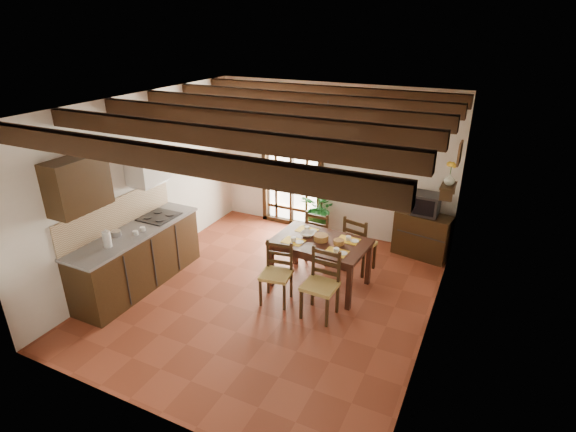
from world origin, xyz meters
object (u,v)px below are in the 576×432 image
Objects in this scene: crt_tv at (426,204)px; pendant_lamp at (326,153)px; chair_far_right at (358,253)px; sideboard at (422,235)px; potted_plant at (320,209)px; chair_far_left at (320,244)px; kitchen_counter at (138,257)px; chair_near_right at (320,296)px; dining_table at (321,247)px; chair_near_left at (276,284)px.

crt_tv is 2.25m from pendant_lamp.
pendant_lamp is (-0.40, -0.59, 1.78)m from chair_far_right.
potted_plant is at bearing -167.05° from sideboard.
crt_tv is (1.53, 0.89, 0.68)m from chair_far_left.
chair_far_left is at bearing 115.10° from pendant_lamp.
potted_plant is (1.87, 2.75, 0.10)m from kitchen_counter.
chair_far_left is at bearing 114.52° from chair_near_right.
chair_near_right reaches higher than dining_table.
potted_plant reaches higher than sideboard.
chair_near_right is (0.70, -0.05, 0.02)m from chair_near_left.
kitchen_counter reaches higher than sideboard.
pendant_lamp is at bearing 94.00° from dining_table.
crt_tv reaches higher than sideboard.
pendant_lamp reaches higher than chair_far_left.
chair_near_right is 2.50m from potted_plant.
crt_tv is at bearing -118.14° from chair_far_right.
chair_near_right is 1.43m from chair_far_right.
sideboard is (3.74, 2.83, -0.08)m from kitchen_counter.
chair_near_left is 1.06× the size of pendant_lamp.
chair_near_right is at bearing -70.37° from pendant_lamp.
chair_near_left is at bearing -116.97° from pendant_lamp.
potted_plant reaches higher than crt_tv.
kitchen_counter is 2.46× the size of sideboard.
crt_tv is 1.91m from potted_plant.
chair_far_left reaches higher than dining_table.
crt_tv is at bearing 71.00° from chair_near_right.
sideboard is at bearing 57.09° from dining_table.
dining_table is at bearing -116.21° from sideboard.
sideboard is 0.47× the size of potted_plant.
kitchen_counter reaches higher than chair_near_right.
pendant_lamp reaches higher than chair_near_left.
chair_near_right is at bearing -12.38° from chair_near_left.
kitchen_counter is at bearing -168.33° from chair_near_right.
chair_near_right is 2.63m from crt_tv.
dining_table is 0.87m from chair_near_right.
sideboard is 0.58m from crt_tv.
crt_tv is at bearing -79.30° from sideboard.
chair_far_left is 1.09× the size of pendant_lamp.
chair_near_left is at bearing 178.58° from chair_near_right.
kitchen_counter is 4.69m from sideboard.
chair_near_left is 1.59m from chair_far_right.
kitchen_counter is 2.85m from chair_near_right.
chair_far_left is at bearing -67.36° from potted_plant.
chair_near_right reaches higher than chair_near_left.
chair_far_left is at bearing -138.78° from sideboard.
sideboard is (1.53, 0.90, 0.10)m from chair_far_left.
kitchen_counter is at bearing -132.22° from sideboard.
dining_table is 0.88m from chair_far_left.
chair_near_left is 0.93× the size of chair_near_right.
crt_tv is (0.93, 2.37, 0.67)m from chair_near_right.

